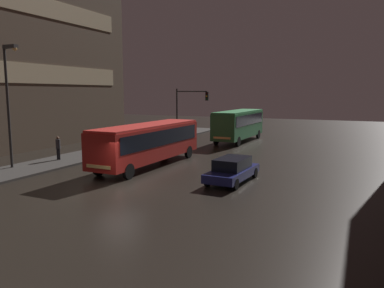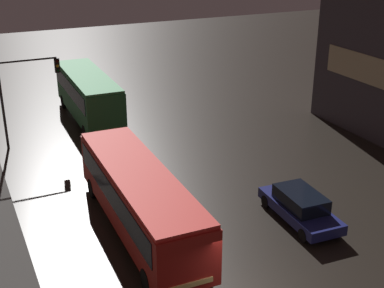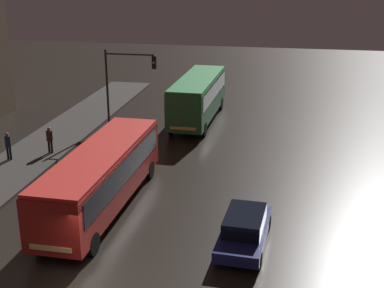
# 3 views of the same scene
# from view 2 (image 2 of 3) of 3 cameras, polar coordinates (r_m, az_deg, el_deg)

# --- Properties ---
(bus_near) EXTENTS (2.81, 11.41, 3.08)m
(bus_near) POSITION_cam_2_polar(r_m,az_deg,el_deg) (24.12, -5.63, -5.43)
(bus_near) COLOR #AD1E19
(bus_near) RESTS_ON ground
(bus_far) EXTENTS (2.83, 10.18, 3.39)m
(bus_far) POSITION_cam_2_polar(r_m,az_deg,el_deg) (38.79, -11.01, 5.43)
(bus_far) COLOR #236B38
(bus_far) RESTS_ON ground
(car_taxi) EXTENTS (2.14, 4.89, 1.48)m
(car_taxi) POSITION_cam_2_polar(r_m,az_deg,el_deg) (25.98, 11.46, -6.50)
(car_taxi) COLOR navy
(car_taxi) RESTS_ON ground
(traffic_light_main) EXTENTS (3.76, 0.35, 5.79)m
(traffic_light_main) POSITION_cam_2_polar(r_m,az_deg,el_deg) (34.62, -17.57, 6.00)
(traffic_light_main) COLOR #2D2D2D
(traffic_light_main) RESTS_ON ground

